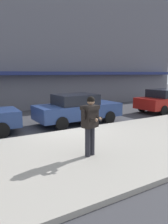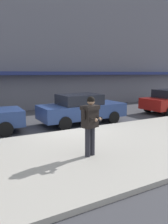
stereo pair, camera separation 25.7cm
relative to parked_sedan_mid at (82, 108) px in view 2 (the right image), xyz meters
The scene contains 6 objects.
ground_plane 1.89m from the parked_sedan_mid, 138.03° to the right, with size 80.00×80.00×0.00m, color #3D3D42.
sidewalk 4.07m from the parked_sedan_mid, 93.93° to the right, with size 32.00×5.30×0.14m, color #A8A399.
curb_paint_line 1.38m from the parked_sedan_mid, 104.06° to the right, with size 28.00×0.12×0.01m, color silver.
storefront_facade 8.65m from the parked_sedan_mid, 92.14° to the left, with size 28.00×4.70×10.72m.
parked_sedan_mid is the anchor object (origin of this frame).
man_texting_on_phone 5.00m from the parked_sedan_mid, 115.08° to the right, with size 0.63×0.64×1.81m.
Camera 2 is at (-4.01, -8.77, 2.60)m, focal length 35.00 mm.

